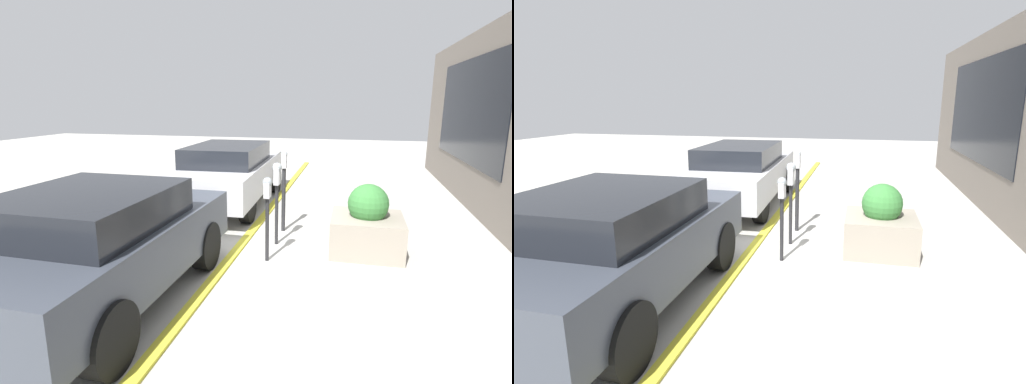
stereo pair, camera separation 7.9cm
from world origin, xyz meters
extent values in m
plane|color=#ADAAA3|center=(0.00, 0.00, 0.00)|extent=(40.00, 40.00, 0.00)
cube|color=gold|center=(0.00, 0.08, 0.02)|extent=(19.00, 0.16, 0.04)
cube|color=black|center=(4.28, -4.39, 2.24)|extent=(5.70, 0.02, 2.45)
cylinder|color=#232326|center=(-0.74, -0.50, 0.51)|extent=(0.06, 0.06, 1.03)
cube|color=#B7B7BC|center=(-0.74, -0.50, 1.15)|extent=(0.18, 0.09, 0.24)
sphere|color=gray|center=(-0.74, -0.50, 1.27)|extent=(0.15, 0.15, 0.15)
cylinder|color=#232326|center=(0.04, -0.50, 0.54)|extent=(0.06, 0.06, 1.08)
cube|color=#B7B7BC|center=(0.04, -0.50, 1.22)|extent=(0.20, 0.09, 0.29)
sphere|color=gray|center=(0.04, -0.50, 1.37)|extent=(0.17, 0.17, 0.17)
cylinder|color=#232326|center=(0.80, -0.49, 0.62)|extent=(0.08, 0.08, 1.24)
cube|color=#B7B7BC|center=(0.80, -0.49, 1.37)|extent=(0.14, 0.09, 0.26)
sphere|color=gray|center=(0.80, -0.49, 1.51)|extent=(0.12, 0.12, 0.12)
cube|color=gray|center=(0.03, -2.03, 0.31)|extent=(1.14, 1.16, 0.62)
sphere|color=#387A38|center=(0.03, -2.03, 0.83)|extent=(0.66, 0.66, 0.66)
cube|color=#383D47|center=(-2.48, 1.23, 0.70)|extent=(4.00, 2.01, 0.68)
cube|color=black|center=(-2.64, 1.23, 1.25)|extent=(2.09, 1.76, 0.43)
cylinder|color=black|center=(-1.25, 0.33, 0.36)|extent=(0.72, 0.24, 0.72)
cylinder|color=black|center=(-1.25, 2.14, 0.36)|extent=(0.72, 0.24, 0.72)
cylinder|color=black|center=(-3.72, 0.33, 0.36)|extent=(0.72, 0.24, 0.72)
cube|color=#B7B7BC|center=(2.61, 1.15, 0.70)|extent=(4.80, 1.96, 0.67)
cube|color=black|center=(2.42, 1.15, 1.25)|extent=(2.52, 1.67, 0.43)
cylinder|color=black|center=(4.08, 0.32, 0.37)|extent=(0.73, 0.22, 0.73)
cylinder|color=black|center=(4.08, 1.98, 0.37)|extent=(0.73, 0.22, 0.73)
cylinder|color=black|center=(1.14, 0.32, 0.37)|extent=(0.73, 0.22, 0.73)
cylinder|color=black|center=(1.14, 1.98, 0.37)|extent=(0.73, 0.22, 0.73)
camera|label=1|loc=(-6.55, -1.76, 2.49)|focal=28.00mm
camera|label=2|loc=(-6.57, -1.68, 2.49)|focal=28.00mm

